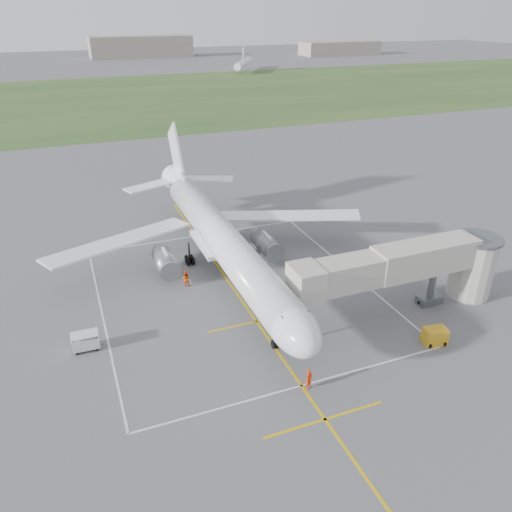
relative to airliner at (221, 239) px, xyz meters
name	(u,v)px	position (x,y,z in m)	size (l,w,h in m)	color
ground	(224,276)	(0.00, -0.75, -4.39)	(700.00, 700.00, 0.00)	#555557
grass_strip	(101,100)	(0.00, 129.25, -4.38)	(700.00, 120.00, 0.02)	#2E4D22
apron_markings	(242,301)	(0.00, -6.57, -4.38)	(28.20, 60.00, 0.01)	gold
airliner	(221,239)	(0.00, 0.00, 0.00)	(38.93, 46.75, 13.52)	white
jet_bridge	(417,267)	(15.72, -14.25, 0.35)	(23.40, 5.00, 7.20)	#ADAA9D
gpu_unit	(435,336)	(13.93, -20.01, -3.63)	(2.27, 1.78, 1.55)	gold
baggage_cart	(86,341)	(-15.93, -9.19, -3.55)	(2.42, 1.49, 1.65)	silver
ramp_worker_nose	(309,379)	(0.40, -21.21, -3.46)	(0.68, 0.45, 1.87)	red
ramp_worker_wing	(186,278)	(-4.64, -1.29, -3.49)	(0.88, 0.69, 1.81)	#D84106
distant_hangars	(42,53)	(-16.15, 264.44, 0.78)	(345.00, 49.00, 12.00)	gray
distant_aircraft	(83,73)	(-1.45, 176.37, -0.80)	(168.18, 52.27, 8.85)	white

